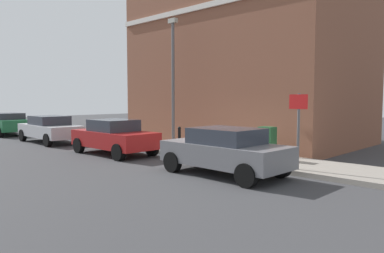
{
  "coord_description": "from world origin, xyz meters",
  "views": [
    {
      "loc": [
        -9.06,
        -7.86,
        2.28
      ],
      "look_at": [
        1.22,
        2.08,
        1.2
      ],
      "focal_mm": 34.02,
      "sensor_mm": 36.0,
      "label": 1
    }
  ],
  "objects_px": {
    "lamppost": "(173,76)",
    "car_red": "(114,136)",
    "utility_cabinet": "(267,144)",
    "street_sign": "(298,120)",
    "car_silver": "(50,129)",
    "car_grey": "(225,150)",
    "bollard_near_cabinet": "(229,139)",
    "car_green": "(6,123)",
    "bollard_far_kerb": "(179,139)"
  },
  "relations": [
    {
      "from": "bollard_near_cabinet",
      "to": "car_red",
      "type": "bearing_deg",
      "value": 125.15
    },
    {
      "from": "car_red",
      "to": "utility_cabinet",
      "type": "height_order",
      "value": "car_red"
    },
    {
      "from": "car_red",
      "to": "car_silver",
      "type": "bearing_deg",
      "value": -0.03
    },
    {
      "from": "utility_cabinet",
      "to": "car_silver",
      "type": "bearing_deg",
      "value": 102.77
    },
    {
      "from": "car_silver",
      "to": "utility_cabinet",
      "type": "bearing_deg",
      "value": -165.69
    },
    {
      "from": "car_green",
      "to": "bollard_far_kerb",
      "type": "relative_size",
      "value": 4.26
    },
    {
      "from": "lamppost",
      "to": "car_red",
      "type": "bearing_deg",
      "value": 168.8
    },
    {
      "from": "car_grey",
      "to": "street_sign",
      "type": "xyz_separation_m",
      "value": [
        1.6,
        -1.52,
        0.91
      ]
    },
    {
      "from": "utility_cabinet",
      "to": "street_sign",
      "type": "relative_size",
      "value": 0.5
    },
    {
      "from": "car_red",
      "to": "car_silver",
      "type": "xyz_separation_m",
      "value": [
        -0.0,
        5.92,
        -0.01
      ]
    },
    {
      "from": "utility_cabinet",
      "to": "bollard_far_kerb",
      "type": "distance_m",
      "value": 3.55
    },
    {
      "from": "car_grey",
      "to": "lamppost",
      "type": "bearing_deg",
      "value": -27.11
    },
    {
      "from": "lamppost",
      "to": "utility_cabinet",
      "type": "bearing_deg",
      "value": -92.16
    },
    {
      "from": "utility_cabinet",
      "to": "car_grey",
      "type": "bearing_deg",
      "value": -175.48
    },
    {
      "from": "car_red",
      "to": "utility_cabinet",
      "type": "bearing_deg",
      "value": -155.15
    },
    {
      "from": "utility_cabinet",
      "to": "bollard_near_cabinet",
      "type": "distance_m",
      "value": 1.79
    },
    {
      "from": "street_sign",
      "to": "lamppost",
      "type": "bearing_deg",
      "value": 79.79
    },
    {
      "from": "bollard_near_cabinet",
      "to": "bollard_far_kerb",
      "type": "xyz_separation_m",
      "value": [
        -1.17,
        1.6,
        0.0
      ]
    },
    {
      "from": "car_red",
      "to": "lamppost",
      "type": "xyz_separation_m",
      "value": [
        2.81,
        -0.56,
        2.56
      ]
    },
    {
      "from": "car_red",
      "to": "street_sign",
      "type": "distance_m",
      "value": 7.61
    },
    {
      "from": "car_silver",
      "to": "car_green",
      "type": "xyz_separation_m",
      "value": [
        -0.09,
        6.07,
        0.01
      ]
    },
    {
      "from": "car_grey",
      "to": "bollard_near_cabinet",
      "type": "xyz_separation_m",
      "value": [
        2.74,
        1.99,
        -0.04
      ]
    },
    {
      "from": "car_red",
      "to": "car_green",
      "type": "bearing_deg",
      "value": 0.38
    },
    {
      "from": "car_grey",
      "to": "street_sign",
      "type": "relative_size",
      "value": 1.72
    },
    {
      "from": "car_silver",
      "to": "lamppost",
      "type": "height_order",
      "value": "lamppost"
    },
    {
      "from": "street_sign",
      "to": "lamppost",
      "type": "distance_m",
      "value": 7.13
    },
    {
      "from": "car_grey",
      "to": "bollard_far_kerb",
      "type": "relative_size",
      "value": 3.82
    },
    {
      "from": "car_grey",
      "to": "car_silver",
      "type": "relative_size",
      "value": 0.9
    },
    {
      "from": "lamppost",
      "to": "bollard_far_kerb",
      "type": "bearing_deg",
      "value": -126.42
    },
    {
      "from": "bollard_near_cabinet",
      "to": "car_green",
      "type": "bearing_deg",
      "value": 100.05
    },
    {
      "from": "car_red",
      "to": "bollard_far_kerb",
      "type": "distance_m",
      "value": 2.75
    },
    {
      "from": "car_green",
      "to": "lamppost",
      "type": "xyz_separation_m",
      "value": [
        2.9,
        -12.55,
        2.56
      ]
    },
    {
      "from": "utility_cabinet",
      "to": "bollard_near_cabinet",
      "type": "relative_size",
      "value": 1.11
    },
    {
      "from": "car_red",
      "to": "bollard_near_cabinet",
      "type": "distance_m",
      "value": 4.73
    },
    {
      "from": "utility_cabinet",
      "to": "bollard_near_cabinet",
      "type": "bearing_deg",
      "value": 86.8
    },
    {
      "from": "car_green",
      "to": "bollard_near_cabinet",
      "type": "xyz_separation_m",
      "value": [
        2.81,
        -15.86,
        -0.04
      ]
    },
    {
      "from": "utility_cabinet",
      "to": "bollard_far_kerb",
      "type": "bearing_deg",
      "value": 107.44
    },
    {
      "from": "car_silver",
      "to": "bollard_near_cabinet",
      "type": "bearing_deg",
      "value": -162.92
    },
    {
      "from": "car_grey",
      "to": "car_red",
      "type": "height_order",
      "value": "car_red"
    },
    {
      "from": "car_green",
      "to": "utility_cabinet",
      "type": "xyz_separation_m",
      "value": [
        2.71,
        -17.64,
        -0.06
      ]
    },
    {
      "from": "car_grey",
      "to": "car_red",
      "type": "xyz_separation_m",
      "value": [
        0.02,
        5.86,
        -0.0
      ]
    },
    {
      "from": "car_silver",
      "to": "car_green",
      "type": "bearing_deg",
      "value": 2.36
    },
    {
      "from": "car_grey",
      "to": "car_red",
      "type": "distance_m",
      "value": 5.86
    },
    {
      "from": "car_green",
      "to": "utility_cabinet",
      "type": "height_order",
      "value": "car_green"
    },
    {
      "from": "bollard_far_kerb",
      "to": "street_sign",
      "type": "height_order",
      "value": "street_sign"
    },
    {
      "from": "car_green",
      "to": "bollard_far_kerb",
      "type": "height_order",
      "value": "car_green"
    },
    {
      "from": "car_red",
      "to": "bollard_near_cabinet",
      "type": "relative_size",
      "value": 3.85
    },
    {
      "from": "street_sign",
      "to": "car_green",
      "type": "bearing_deg",
      "value": 94.94
    },
    {
      "from": "car_red",
      "to": "car_silver",
      "type": "distance_m",
      "value": 5.92
    },
    {
      "from": "car_silver",
      "to": "bollard_near_cabinet",
      "type": "height_order",
      "value": "car_silver"
    }
  ]
}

